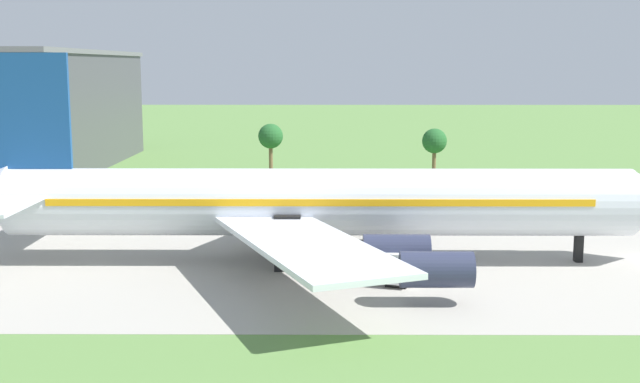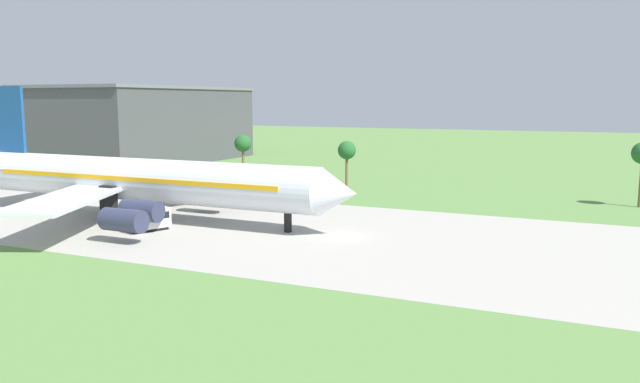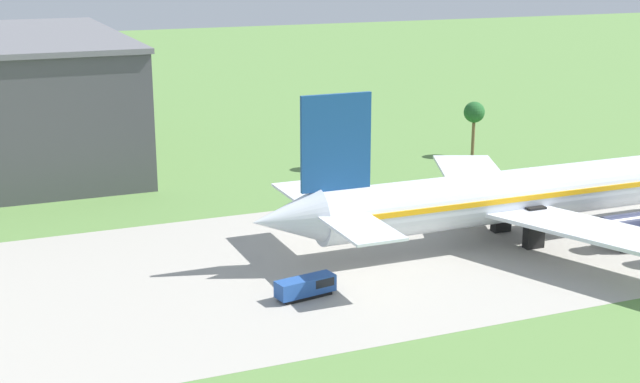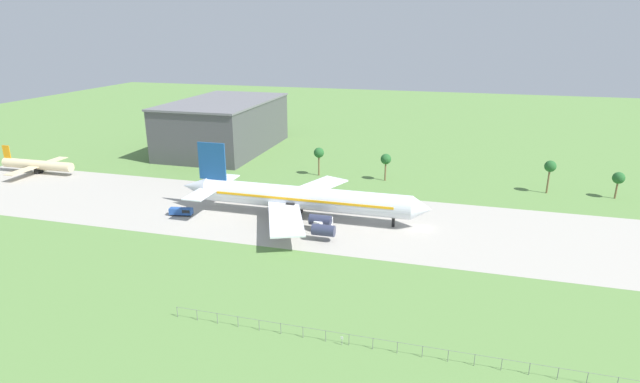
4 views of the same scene
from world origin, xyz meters
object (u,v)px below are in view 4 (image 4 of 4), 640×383
at_px(no_stopping_sign, 342,340).
at_px(baggage_tug, 182,212).
at_px(regional_aircraft, 37,165).
at_px(terminal_building, 224,125).
at_px(jet_airliner, 300,198).
at_px(catering_van, 324,224).

bearing_deg(no_stopping_sign, baggage_tug, 140.62).
bearing_deg(regional_aircraft, no_stopping_sign, -28.78).
height_order(regional_aircraft, terminal_building, terminal_building).
bearing_deg(jet_airliner, terminal_building, 128.94).
bearing_deg(no_stopping_sign, terminal_building, 123.05).
distance_m(catering_van, terminal_building, 100.01).
height_order(baggage_tug, terminal_building, terminal_building).
bearing_deg(baggage_tug, catering_van, 0.83).
xyz_separation_m(baggage_tug, no_stopping_sign, (57.00, -46.79, -0.11)).
relative_size(jet_airliner, regional_aircraft, 2.49).
relative_size(no_stopping_sign, terminal_building, 0.03).
distance_m(regional_aircraft, catering_van, 115.92).
bearing_deg(jet_airliner, baggage_tug, -166.94).
bearing_deg(baggage_tug, regional_aircraft, 161.46).
bearing_deg(no_stopping_sign, regional_aircraft, 151.22).
xyz_separation_m(regional_aircraft, no_stopping_sign, (129.36, -71.06, -2.11)).
bearing_deg(jet_airliner, catering_van, -38.88).
bearing_deg(jet_airliner, no_stopping_sign, -65.73).
xyz_separation_m(jet_airliner, regional_aircraft, (-104.86, 16.73, -2.54)).
bearing_deg(catering_van, no_stopping_sign, -71.47).
height_order(jet_airliner, catering_van, jet_airliner).
distance_m(regional_aircraft, no_stopping_sign, 147.61).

